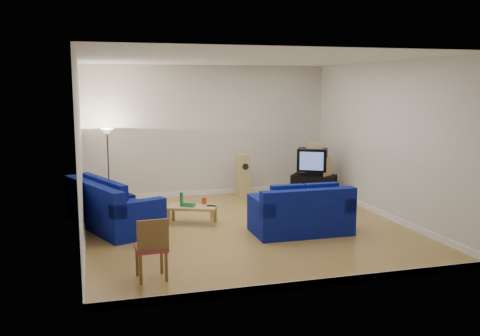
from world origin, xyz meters
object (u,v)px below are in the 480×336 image
object	(u,v)px
sofa_loveseat	(302,216)
tv_stand	(314,188)
coffee_table	(192,209)
television	(312,160)
sofa_three_seat	(110,211)

from	to	relation	value
sofa_loveseat	tv_stand	size ratio (longest dim) A/B	1.78
sofa_loveseat	tv_stand	xyz separation A→B (m)	(1.39, 2.61, -0.03)
sofa_loveseat	tv_stand	world-z (taller)	sofa_loveseat
coffee_table	tv_stand	distance (m)	3.47
tv_stand	television	size ratio (longest dim) A/B	1.19
sofa_three_seat	television	world-z (taller)	television
coffee_table	television	bearing A→B (deg)	23.43
tv_stand	coffee_table	bearing A→B (deg)	-119.60
sofa_loveseat	television	world-z (taller)	television
sofa_loveseat	coffee_table	xyz separation A→B (m)	(-1.81, 1.27, -0.04)
sofa_loveseat	coffee_table	world-z (taller)	sofa_loveseat
coffee_table	tv_stand	xyz separation A→B (m)	(3.20, 1.34, 0.01)
sofa_loveseat	tv_stand	distance (m)	2.96
coffee_table	tv_stand	bearing A→B (deg)	22.79
sofa_loveseat	coffee_table	distance (m)	2.21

